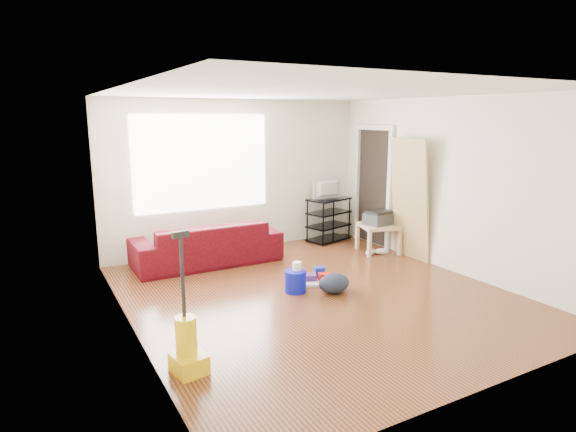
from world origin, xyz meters
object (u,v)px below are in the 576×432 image
backpack (334,292)px  side_table (378,229)px  vacuum (187,347)px  bucket (295,292)px  cleaning_tray (316,278)px  tv_stand (329,219)px  sofa (208,263)px

backpack → side_table: bearing=18.2°
backpack → vacuum: size_ratio=0.35×
side_table → vacuum: vacuum is taller
bucket → backpack: size_ratio=0.64×
cleaning_tray → bucket: bearing=-157.6°
bucket → cleaning_tray: bearing=22.4°
side_table → cleaning_tray: side_table is taller
tv_stand → backpack: (-1.41, -2.25, -0.40)m
sofa → backpack: sofa is taller
vacuum → side_table: bearing=20.0°
vacuum → sofa: bearing=58.1°
backpack → cleaning_tray: bearing=71.2°
bucket → tv_stand: bearing=47.3°
cleaning_tray → side_table: bearing=24.5°
sofa → side_table: (2.71, -0.77, 0.40)m
tv_stand → side_table: 1.08m
tv_stand → cleaning_tray: size_ratio=1.45×
tv_stand → side_table: bearing=-88.8°
side_table → cleaning_tray: 1.90m
side_table → vacuum: size_ratio=0.56×
sofa → bucket: (0.58, -1.72, 0.00)m
sofa → bucket: sofa is taller
tv_stand → side_table: (0.30, -1.04, -0.00)m
bucket → cleaning_tray: size_ratio=0.47×
sofa → cleaning_tray: (1.01, -1.54, 0.05)m
tv_stand → backpack: 2.68m
side_table → backpack: 2.13m
tv_stand → bucket: (-1.83, -1.99, -0.40)m
cleaning_tray → tv_stand: bearing=52.3°
tv_stand → backpack: bearing=-137.1°
backpack → vacuum: bearing=-173.1°
sofa → side_table: size_ratio=3.12×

